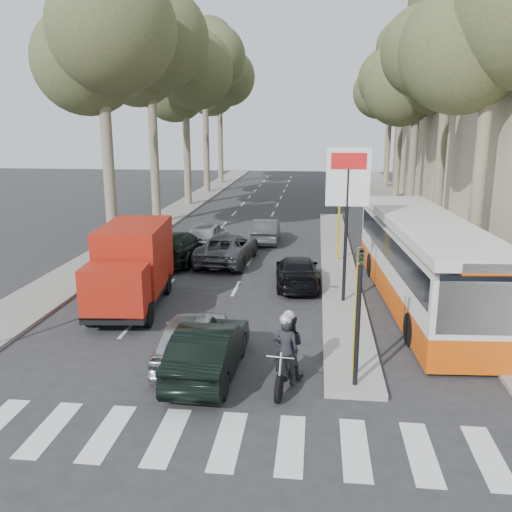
{
  "coord_description": "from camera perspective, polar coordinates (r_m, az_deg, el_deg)",
  "views": [
    {
      "loc": [
        2.18,
        -13.86,
        6.43
      ],
      "look_at": [
        0.02,
        5.51,
        1.6
      ],
      "focal_mm": 38.0,
      "sensor_mm": 36.0,
      "label": 1
    }
  ],
  "objects": [
    {
      "name": "pedestrian_near",
      "position": [
        22.63,
        18.98,
        -0.97
      ],
      "size": [
        0.98,
        0.98,
        1.58
      ],
      "primitive_type": "imported",
      "rotation": [
        0.0,
        0.0,
        2.36
      ],
      "color": "#3F2F47",
      "rests_on": "sidewalk_right"
    },
    {
      "name": "tree_l_e",
      "position": [
        59.02,
        -3.73,
        18.07
      ],
      "size": [
        7.4,
        7.2,
        14.49
      ],
      "color": "#6B604C",
      "rests_on": "ground"
    },
    {
      "name": "queue_car_b",
      "position": [
        21.81,
        4.36,
        -1.61
      ],
      "size": [
        2.01,
        4.29,
        1.21
      ],
      "primitive_type": "imported",
      "rotation": [
        0.0,
        0.0,
        3.22
      ],
      "color": "black",
      "rests_on": "ground"
    },
    {
      "name": "traffic_island",
      "position": [
        25.69,
        8.56,
        -0.55
      ],
      "size": [
        1.5,
        26.0,
        0.16
      ],
      "primitive_type": "cube",
      "color": "gray",
      "rests_on": "ground"
    },
    {
      "name": "queue_car_d",
      "position": [
        29.72,
        1.08,
        2.68
      ],
      "size": [
        1.42,
        3.9,
        1.28
      ],
      "primitive_type": "imported",
      "rotation": [
        0.0,
        0.0,
        3.16
      ],
      "color": "#494B51",
      "rests_on": "ground"
    },
    {
      "name": "tree_l_d",
      "position": [
        51.26,
        -5.28,
        19.84
      ],
      "size": [
        7.4,
        7.2,
        15.66
      ],
      "color": "#6B604C",
      "rests_on": "ground"
    },
    {
      "name": "building_far",
      "position": [
        49.71,
        22.7,
        14.7
      ],
      "size": [
        11.0,
        20.0,
        16.0
      ],
      "primitive_type": "cube",
      "color": "#B7A88E",
      "rests_on": "ground"
    },
    {
      "name": "dark_hatchback",
      "position": [
        14.34,
        -4.99,
        -9.71
      ],
      "size": [
        1.61,
        4.28,
        1.4
      ],
      "primitive_type": "imported",
      "rotation": [
        0.0,
        0.0,
        3.11
      ],
      "color": "black",
      "rests_on": "ground"
    },
    {
      "name": "sidewalk_right",
      "position": [
        39.9,
        15.59,
        4.22
      ],
      "size": [
        3.2,
        70.0,
        0.12
      ],
      "primitive_type": "cube",
      "color": "gray",
      "rests_on": "ground"
    },
    {
      "name": "tree_r_b",
      "position": [
        33.12,
        20.07,
        21.79
      ],
      "size": [
        7.4,
        7.2,
        15.27
      ],
      "color": "#6B604C",
      "rests_on": "ground"
    },
    {
      "name": "queue_car_c",
      "position": [
        28.02,
        -5.19,
        2.15
      ],
      "size": [
        1.87,
        4.4,
        1.48
      ],
      "primitive_type": "imported",
      "rotation": [
        0.0,
        0.0,
        3.11
      ],
      "color": "#AEB0B6",
      "rests_on": "ground"
    },
    {
      "name": "motorcycle",
      "position": [
        13.79,
        3.27,
        -9.87
      ],
      "size": [
        0.89,
        2.26,
        1.92
      ],
      "rotation": [
        0.0,
        0.0,
        -0.12
      ],
      "color": "black",
      "rests_on": "ground"
    },
    {
      "name": "red_truck",
      "position": [
        19.59,
        -12.9,
        -0.92
      ],
      "size": [
        2.54,
        5.6,
        2.9
      ],
      "rotation": [
        0.0,
        0.0,
        0.1
      ],
      "color": "black",
      "rests_on": "ground"
    },
    {
      "name": "median_left",
      "position": [
        43.55,
        -7.24,
        5.4
      ],
      "size": [
        2.4,
        64.0,
        0.12
      ],
      "primitive_type": "cube",
      "color": "gray",
      "rests_on": "ground"
    },
    {
      "name": "tree_r_d",
      "position": [
        48.7,
        15.4,
        18.92
      ],
      "size": [
        7.4,
        7.2,
        14.88
      ],
      "color": "#6B604C",
      "rests_on": "ground"
    },
    {
      "name": "tree_r_a",
      "position": [
        25.27,
        24.06,
        21.79
      ],
      "size": [
        7.4,
        7.2,
        14.1
      ],
      "color": "#6B604C",
      "rests_on": "ground"
    },
    {
      "name": "ground",
      "position": [
        15.44,
        -2.37,
        -10.71
      ],
      "size": [
        120.0,
        120.0,
        0.0
      ],
      "primitive_type": "plane",
      "color": "#28282B",
      "rests_on": "ground"
    },
    {
      "name": "queue_car_a",
      "position": [
        25.41,
        -3.05,
        0.84
      ],
      "size": [
        2.63,
        5.1,
        1.38
      ],
      "primitive_type": "imported",
      "rotation": [
        0.0,
        0.0,
        3.07
      ],
      "color": "#48494F",
      "rests_on": "ground"
    },
    {
      "name": "queue_car_e",
      "position": [
        25.77,
        -8.22,
        0.99
      ],
      "size": [
        2.22,
        5.08,
        1.45
      ],
      "primitive_type": "imported",
      "rotation": [
        0.0,
        0.0,
        3.1
      ],
      "color": "black",
      "rests_on": "ground"
    },
    {
      "name": "traffic_light_island",
      "position": [
        13.02,
        10.8,
        -3.97
      ],
      "size": [
        0.16,
        0.41,
        3.6
      ],
      "color": "black",
      "rests_on": "ground"
    },
    {
      "name": "tree_r_c",
      "position": [
        40.69,
        16.89,
        17.95
      ],
      "size": [
        7.4,
        7.2,
        13.32
      ],
      "color": "#6B604C",
      "rests_on": "ground"
    },
    {
      "name": "tree_l_b",
      "position": [
        35.76,
        -10.92,
        21.14
      ],
      "size": [
        7.4,
        7.2,
        14.88
      ],
      "color": "#6B604C",
      "rests_on": "ground"
    },
    {
      "name": "tree_r_e",
      "position": [
        56.56,
        14.19,
        17.53
      ],
      "size": [
        7.4,
        7.2,
        14.1
      ],
      "color": "#6B604C",
      "rests_on": "ground"
    },
    {
      "name": "city_bus",
      "position": [
        20.25,
        17.18,
        -0.32
      ],
      "size": [
        3.36,
        12.15,
        3.16
      ],
      "rotation": [
        0.0,
        0.0,
        0.06
      ],
      "color": "#D54D0B",
      "rests_on": "ground"
    },
    {
      "name": "tree_l_a",
      "position": [
        28.13,
        -15.76,
        21.51
      ],
      "size": [
        7.4,
        7.2,
        14.1
      ],
      "color": "#6B604C",
      "rests_on": "ground"
    },
    {
      "name": "pedestrian_far",
      "position": [
        24.4,
        22.53,
        0.03
      ],
      "size": [
        1.24,
        1.12,
        1.8
      ],
      "primitive_type": "imported",
      "rotation": [
        0.0,
        0.0,
        3.8
      ],
      "color": "#716155",
      "rests_on": "sidewalk_right"
    },
    {
      "name": "tree_l_c",
      "position": [
        43.29,
        -7.32,
        18.59
      ],
      "size": [
        7.4,
        7.2,
        13.71
      ],
      "color": "#6B604C",
      "rests_on": "ground"
    },
    {
      "name": "billboard",
      "position": [
        19.09,
        9.56,
        5.51
      ],
      "size": [
        1.5,
        12.1,
        5.6
      ],
      "color": "yellow",
      "rests_on": "ground"
    },
    {
      "name": "silver_hatchback",
      "position": [
        15.11,
        -6.73,
        -8.44
      ],
      "size": [
        1.81,
        4.22,
        1.42
      ],
      "primitive_type": "imported",
      "rotation": [
        0.0,
        0.0,
        3.17
      ],
      "color": "#AEB1B6",
      "rests_on": "ground"
    }
  ]
}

